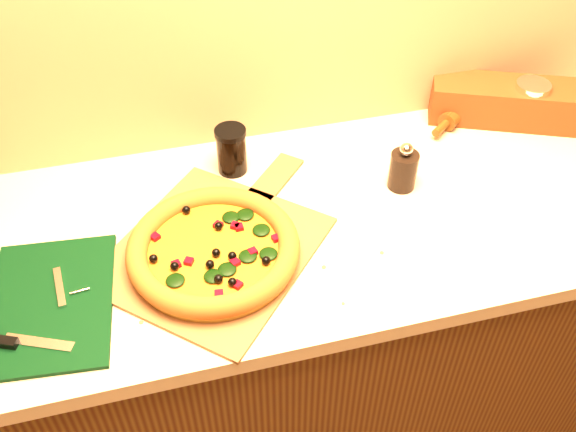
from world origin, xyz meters
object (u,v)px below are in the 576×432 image
at_px(pizza, 214,249).
at_px(coffee_canister, 528,103).
at_px(rolling_pin, 467,102).
at_px(dark_jar, 231,150).
at_px(pizza_peel, 217,246).
at_px(cutting_board, 49,304).
at_px(pepper_grinder, 403,169).

distance_m(pizza, coffee_canister, 0.92).
relative_size(rolling_pin, dark_jar, 2.50).
xyz_separation_m(pizza_peel, cutting_board, (-0.35, -0.07, 0.00)).
bearing_deg(pizza, coffee_canister, 17.77).
height_order(pizza, coffee_canister, coffee_canister).
height_order(cutting_board, rolling_pin, rolling_pin).
xyz_separation_m(pizza, dark_jar, (0.09, 0.28, 0.03)).
bearing_deg(pepper_grinder, pizza_peel, -168.60).
distance_m(cutting_board, rolling_pin, 1.17).
xyz_separation_m(cutting_board, dark_jar, (0.43, 0.32, 0.05)).
xyz_separation_m(pizza, coffee_canister, (0.88, 0.28, 0.03)).
relative_size(pizza, cutting_board, 1.01).
bearing_deg(rolling_pin, pepper_grinder, -139.03).
height_order(pepper_grinder, rolling_pin, pepper_grinder).
bearing_deg(pepper_grinder, cutting_board, -168.42).
bearing_deg(cutting_board, pizza, 12.38).
bearing_deg(rolling_pin, coffee_canister, -39.02).
distance_m(pizza_peel, dark_jar, 0.27).
bearing_deg(cutting_board, dark_jar, 42.53).
distance_m(cutting_board, coffee_canister, 1.25).
height_order(cutting_board, coffee_canister, coffee_canister).
bearing_deg(cutting_board, pizza_peel, 17.41).
relative_size(pepper_grinder, rolling_pin, 0.41).
xyz_separation_m(cutting_board, rolling_pin, (1.09, 0.42, 0.02)).
bearing_deg(pizza_peel, dark_jar, 114.42).
xyz_separation_m(pepper_grinder, dark_jar, (-0.37, 0.16, 0.01)).
bearing_deg(pizza_peel, pizza, -67.02).
height_order(cutting_board, pepper_grinder, pepper_grinder).
xyz_separation_m(pizza_peel, pizza, (-0.01, -0.03, 0.03)).
distance_m(pizza, pepper_grinder, 0.48).
relative_size(cutting_board, pepper_grinder, 2.90).
relative_size(pizza, dark_jar, 3.02).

